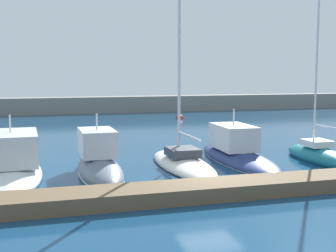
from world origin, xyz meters
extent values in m
plane|color=navy|center=(0.00, 0.00, 0.00)|extent=(120.00, 120.00, 0.00)
cube|color=brown|center=(0.00, -1.51, 0.30)|extent=(31.13, 1.90, 0.59)
cube|color=gray|center=(0.00, 37.67, 0.98)|extent=(108.00, 2.40, 1.97)
ellipsoid|color=white|center=(-8.29, 4.35, 0.14)|extent=(2.94, 8.48, 0.92)
cube|color=silver|center=(-8.30, 4.71, 1.35)|extent=(2.51, 3.83, 1.49)
cube|color=black|center=(-8.32, 5.64, 1.57)|extent=(2.21, 0.99, 0.84)
cylinder|color=silver|center=(-8.30, 4.71, 2.51)|extent=(0.08, 0.08, 0.84)
ellipsoid|color=slate|center=(-4.24, 3.51, 0.24)|extent=(1.99, 6.89, 1.25)
ellipsoid|color=silver|center=(-4.24, 3.51, 0.02)|extent=(2.01, 6.96, 0.12)
cube|color=silver|center=(-4.24, 4.31, 1.50)|extent=(1.67, 2.73, 1.28)
cube|color=black|center=(-4.24, 4.54, 1.69)|extent=(1.50, 0.69, 0.72)
cylinder|color=silver|center=(-4.24, 4.31, 2.54)|extent=(0.08, 0.08, 0.80)
ellipsoid|color=silver|center=(0.21, 4.29, 0.11)|extent=(2.39, 7.79, 0.91)
ellipsoid|color=black|center=(0.21, 4.29, 0.02)|extent=(2.41, 7.87, 0.12)
cylinder|color=silver|center=(0.20, 4.96, 7.78)|extent=(0.16, 0.16, 14.42)
cylinder|color=silver|center=(0.22, 3.34, 1.76)|extent=(0.14, 3.15, 0.11)
cube|color=#333842|center=(0.21, 4.33, 0.79)|extent=(1.55, 1.77, 0.44)
ellipsoid|color=navy|center=(3.72, 5.00, 0.11)|extent=(2.92, 9.36, 0.91)
ellipsoid|color=silver|center=(3.72, 5.00, 0.02)|extent=(2.95, 9.45, 0.12)
cube|color=silver|center=(3.75, 5.75, 1.25)|extent=(1.96, 3.38, 1.38)
cube|color=black|center=(3.77, 6.36, 1.46)|extent=(1.69, 0.89, 0.77)
cylinder|color=silver|center=(3.75, 5.75, 2.41)|extent=(0.08, 0.08, 0.93)
ellipsoid|color=#19707F|center=(8.03, 3.61, 0.24)|extent=(1.99, 6.09, 1.11)
cylinder|color=silver|center=(8.05, 4.27, 5.98)|extent=(0.12, 0.12, 10.39)
cylinder|color=silver|center=(8.02, 3.05, 2.00)|extent=(0.14, 2.10, 0.08)
cube|color=silver|center=(8.04, 3.90, 0.97)|extent=(1.32, 1.49, 0.37)
sphere|color=red|center=(7.75, 28.29, 0.00)|extent=(0.87, 0.87, 0.87)
camera|label=1|loc=(-7.12, -17.93, 4.93)|focal=48.57mm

